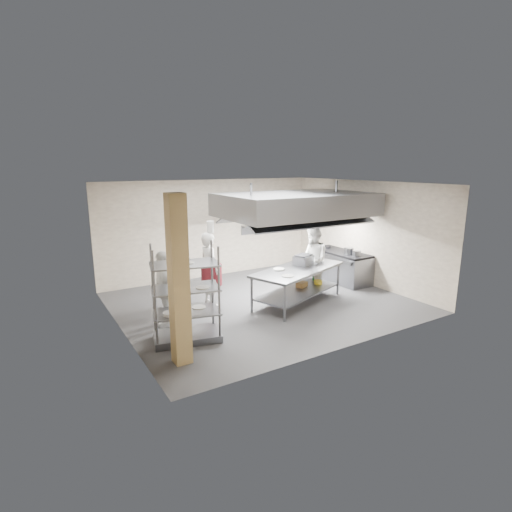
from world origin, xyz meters
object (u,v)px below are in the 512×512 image
island (298,286)px  stockpot (349,251)px  chef_head (210,269)px  pass_rack (186,294)px  griddle (303,260)px  cooking_range (340,267)px  chef_plating (164,289)px  chef_line (313,260)px

island → stockpot: 2.39m
chef_head → island: bearing=-118.9°
island → pass_rack: bearing=171.2°
pass_rack → chef_head: pass_rack is taller
stockpot → pass_rack: bearing=-167.8°
pass_rack → chef_head: 2.09m
chef_head → stockpot: size_ratio=6.57×
pass_rack → griddle: bearing=27.1°
chef_head → stockpot: bearing=-97.5°
cooking_range → chef_plating: (-5.68, -0.61, 0.41)m
cooking_range → chef_line: size_ratio=1.09×
chef_head → stockpot: 4.24m
cooking_range → chef_head: 4.31m
cooking_range → chef_head: size_ratio=1.08×
cooking_range → griddle: griddle is taller
chef_plating → stockpot: size_ratio=5.92×
island → chef_plating: bearing=154.2°
island → chef_plating: 3.39m
island → chef_line: chef_line is taller
chef_line → griddle: (-0.51, -0.23, 0.11)m
chef_head → pass_rack: bearing=141.0°
island → chef_plating: chef_plating is taller
chef_line → pass_rack: bearing=-51.4°
griddle → stockpot: 1.95m
island → griddle: 0.70m
island → cooking_range: island is taller
chef_line → stockpot: size_ratio=6.52×
pass_rack → chef_head: bearing=66.0°
chef_line → stockpot: bearing=118.0°
griddle → chef_line: bearing=0.8°
griddle → stockpot: (1.92, 0.33, -0.03)m
chef_plating → griddle: (3.69, -0.13, 0.20)m
stockpot → chef_head: bearing=173.7°
chef_line → chef_plating: 4.20m
chef_head → griddle: (2.29, -0.80, 0.10)m
island → pass_rack: 3.33m
pass_rack → stockpot: (5.49, 1.19, 0.02)m
chef_line → griddle: 0.57m
island → chef_line: size_ratio=1.45×
pass_rack → griddle: size_ratio=4.01×
stockpot → island: bearing=-166.1°
chef_plating → griddle: size_ratio=3.43×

